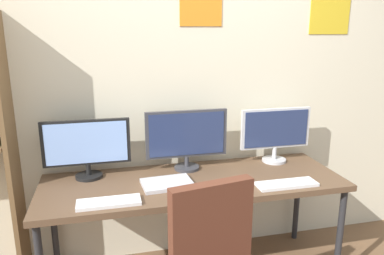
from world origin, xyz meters
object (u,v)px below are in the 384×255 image
(monitor_center, at_px, (187,137))
(computer_mouse, at_px, (228,184))
(desk, at_px, (194,187))
(laptop_closed, at_px, (167,184))
(monitor_left, at_px, (87,146))
(monitor_right, at_px, (275,132))
(keyboard_right, at_px, (287,184))
(keyboard_left, at_px, (109,202))

(monitor_center, relative_size, computer_mouse, 6.08)
(desk, bearing_deg, laptop_closed, -166.17)
(desk, relative_size, monitor_left, 3.49)
(desk, distance_m, monitor_left, 0.77)
(monitor_center, distance_m, computer_mouse, 0.47)
(monitor_right, distance_m, keyboard_right, 0.51)
(monitor_right, xyz_separation_m, keyboard_right, (-0.12, -0.44, -0.22))
(keyboard_left, distance_m, laptop_closed, 0.41)
(keyboard_right, distance_m, laptop_closed, 0.77)
(keyboard_right, height_order, computer_mouse, computer_mouse)
(desk, height_order, keyboard_left, keyboard_left)
(monitor_right, height_order, keyboard_right, monitor_right)
(monitor_right, relative_size, laptop_closed, 1.70)
(monitor_center, distance_m, keyboard_right, 0.75)
(monitor_left, height_order, computer_mouse, monitor_left)
(keyboard_left, relative_size, laptop_closed, 1.14)
(keyboard_right, xyz_separation_m, laptop_closed, (-0.75, 0.18, 0.00))
(monitor_center, bearing_deg, monitor_right, -0.00)
(monitor_center, xyz_separation_m, laptop_closed, (-0.19, -0.26, -0.23))
(monitor_left, relative_size, keyboard_left, 1.57)
(keyboard_right, bearing_deg, desk, 157.67)
(monitor_center, relative_size, monitor_right, 1.08)
(keyboard_left, bearing_deg, laptop_closed, 26.29)
(monitor_left, height_order, laptop_closed, monitor_left)
(desk, bearing_deg, monitor_right, 17.27)
(monitor_right, relative_size, keyboard_right, 1.37)
(monitor_center, distance_m, laptop_closed, 0.39)
(monitor_right, bearing_deg, keyboard_right, -105.50)
(monitor_right, bearing_deg, desk, -162.73)
(monitor_left, height_order, keyboard_right, monitor_left)
(monitor_left, distance_m, computer_mouse, 0.97)
(desk, distance_m, laptop_closed, 0.20)
(monitor_center, xyz_separation_m, computer_mouse, (0.19, -0.37, -0.22))
(keyboard_left, relative_size, keyboard_right, 0.92)
(desk, relative_size, monitor_right, 3.69)
(keyboard_left, distance_m, keyboard_right, 1.12)
(monitor_left, distance_m, laptop_closed, 0.60)
(monitor_right, bearing_deg, keyboard_left, -160.41)
(desk, relative_size, computer_mouse, 20.89)
(desk, distance_m, keyboard_left, 0.61)
(monitor_right, bearing_deg, monitor_center, 180.00)
(monitor_right, xyz_separation_m, computer_mouse, (-0.49, -0.37, -0.22))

